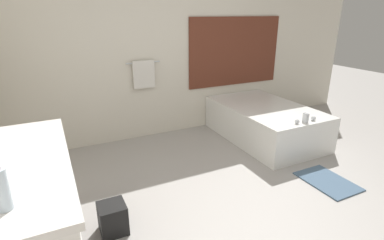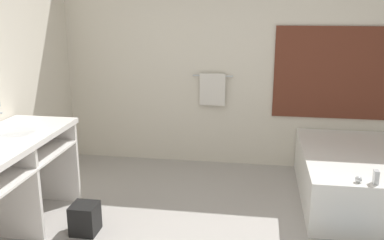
# 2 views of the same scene
# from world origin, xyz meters

# --- Properties ---
(wall_back_with_blinds) EXTENTS (7.40, 0.13, 2.70)m
(wall_back_with_blinds) POSITION_xyz_m (0.05, 2.23, 1.34)
(wall_back_with_blinds) COLOR silver
(wall_back_with_blinds) RESTS_ON ground_plane
(vanity_counter) EXTENTS (0.68, 1.60, 0.91)m
(vanity_counter) POSITION_xyz_m (-1.85, 0.07, 0.67)
(vanity_counter) COLOR white
(vanity_counter) RESTS_ON ground_plane
(bathtub) EXTENTS (1.08, 1.74, 0.63)m
(bathtub) POSITION_xyz_m (1.29, 1.32, 0.28)
(bathtub) COLOR white
(bathtub) RESTS_ON ground_plane
(waste_bin) EXTENTS (0.23, 0.23, 0.27)m
(waste_bin) POSITION_xyz_m (-1.24, 0.23, 0.14)
(waste_bin) COLOR black
(waste_bin) RESTS_ON ground_plane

